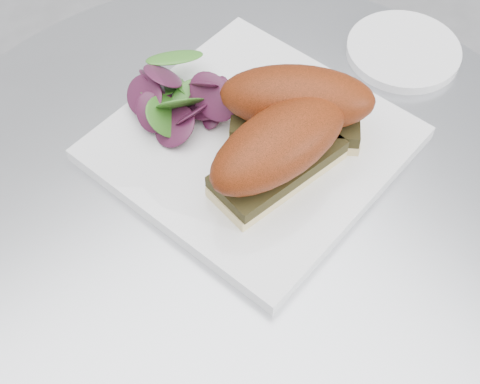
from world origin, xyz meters
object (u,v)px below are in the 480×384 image
object	(u,v)px
sandwich_left	(279,149)
plate	(253,144)
sandwich_right	(297,104)
saucer	(403,51)

from	to	relation	value
sandwich_left	plate	bearing A→B (deg)	75.46
sandwich_right	plate	bearing A→B (deg)	-163.48
sandwich_right	saucer	xyz separation A→B (m)	(0.19, 0.02, -0.05)
plate	saucer	xyz separation A→B (m)	(0.23, 0.00, -0.00)
saucer	sandwich_left	bearing A→B (deg)	-166.93
saucer	plate	bearing A→B (deg)	-179.23
sandwich_right	saucer	size ratio (longest dim) A/B	1.20
sandwich_right	saucer	distance (m)	0.20
saucer	sandwich_right	bearing A→B (deg)	-173.25
plate	sandwich_right	bearing A→B (deg)	-26.34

